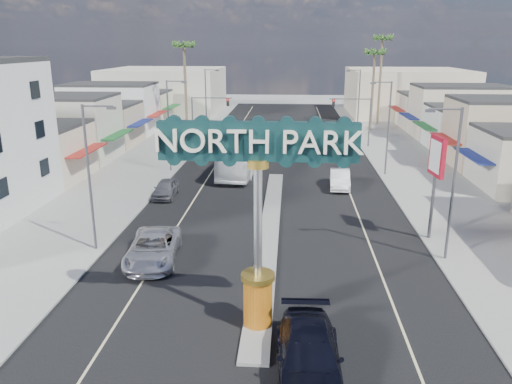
# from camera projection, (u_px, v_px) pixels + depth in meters

# --- Properties ---
(ground) EXTENTS (160.00, 160.00, 0.00)m
(ground) POSITION_uv_depth(u_px,v_px,m) (276.00, 173.00, 49.40)
(ground) COLOR gray
(ground) RESTS_ON ground
(road) EXTENTS (20.00, 120.00, 0.01)m
(road) POSITION_uv_depth(u_px,v_px,m) (276.00, 173.00, 49.40)
(road) COLOR black
(road) RESTS_ON ground
(median_island) EXTENTS (1.30, 30.00, 0.16)m
(median_island) POSITION_uv_depth(u_px,v_px,m) (269.00, 230.00, 34.08)
(median_island) COLOR gray
(median_island) RESTS_ON ground
(sidewalk_left) EXTENTS (8.00, 120.00, 0.12)m
(sidewalk_left) POSITION_uv_depth(u_px,v_px,m) (138.00, 170.00, 50.32)
(sidewalk_left) COLOR gray
(sidewalk_left) RESTS_ON ground
(sidewalk_right) EXTENTS (8.00, 120.00, 0.12)m
(sidewalk_right) POSITION_uv_depth(u_px,v_px,m) (420.00, 175.00, 48.46)
(sidewalk_right) COLOR gray
(sidewalk_right) RESTS_ON ground
(storefront_row_left) EXTENTS (12.00, 42.00, 6.00)m
(storefront_row_left) POSITION_uv_depth(u_px,v_px,m) (89.00, 121.00, 62.57)
(storefront_row_left) COLOR beige
(storefront_row_left) RESTS_ON ground
(storefront_row_right) EXTENTS (12.00, 42.00, 6.00)m
(storefront_row_right) POSITION_uv_depth(u_px,v_px,m) (481.00, 125.00, 59.39)
(storefront_row_right) COLOR #B7B29E
(storefront_row_right) RESTS_ON ground
(backdrop_far_left) EXTENTS (20.00, 20.00, 8.00)m
(backdrop_far_left) POSITION_uv_depth(u_px,v_px,m) (166.00, 91.00, 92.76)
(backdrop_far_left) COLOR #B7B29E
(backdrop_far_left) RESTS_ON ground
(backdrop_far_right) EXTENTS (20.00, 20.00, 8.00)m
(backdrop_far_right) POSITION_uv_depth(u_px,v_px,m) (406.00, 92.00, 89.84)
(backdrop_far_right) COLOR beige
(backdrop_far_right) RESTS_ON ground
(gateway_sign) EXTENTS (8.20, 1.50, 9.15)m
(gateway_sign) POSITION_uv_depth(u_px,v_px,m) (258.00, 202.00, 20.92)
(gateway_sign) COLOR #B64C0E
(gateway_sign) RESTS_ON median_island
(traffic_signal_left) EXTENTS (5.09, 0.45, 6.00)m
(traffic_signal_left) POSITION_uv_depth(u_px,v_px,m) (207.00, 111.00, 62.18)
(traffic_signal_left) COLOR #47474C
(traffic_signal_left) RESTS_ON ground
(traffic_signal_right) EXTENTS (5.09, 0.45, 6.00)m
(traffic_signal_right) POSITION_uv_depth(u_px,v_px,m) (355.00, 112.00, 60.96)
(traffic_signal_right) COLOR #47474C
(traffic_signal_right) RESTS_ON ground
(streetlight_l_near) EXTENTS (2.03, 0.22, 9.00)m
(streetlight_l_near) POSITION_uv_depth(u_px,v_px,m) (91.00, 171.00, 29.53)
(streetlight_l_near) COLOR #47474C
(streetlight_l_near) RESTS_ON ground
(streetlight_l_mid) EXTENTS (2.03, 0.22, 9.00)m
(streetlight_l_mid) POSITION_uv_depth(u_px,v_px,m) (170.00, 121.00, 48.65)
(streetlight_l_mid) COLOR #47474C
(streetlight_l_mid) RESTS_ON ground
(streetlight_l_far) EXTENTS (2.03, 0.22, 9.00)m
(streetlight_l_far) POSITION_uv_depth(u_px,v_px,m) (207.00, 98.00, 69.69)
(streetlight_l_far) COLOR #47474C
(streetlight_l_far) RESTS_ON ground
(streetlight_r_near) EXTENTS (2.03, 0.22, 9.00)m
(streetlight_r_near) POSITION_uv_depth(u_px,v_px,m) (451.00, 177.00, 28.14)
(streetlight_r_near) COLOR #47474C
(streetlight_r_near) RESTS_ON ground
(streetlight_r_mid) EXTENTS (2.03, 0.22, 9.00)m
(streetlight_r_mid) POSITION_uv_depth(u_px,v_px,m) (387.00, 123.00, 47.27)
(streetlight_r_mid) COLOR #47474C
(streetlight_r_mid) RESTS_ON ground
(streetlight_r_far) EXTENTS (2.03, 0.22, 9.00)m
(streetlight_r_far) POSITION_uv_depth(u_px,v_px,m) (358.00, 99.00, 68.31)
(streetlight_r_far) COLOR #47474C
(streetlight_r_far) RESTS_ON ground
(palm_left_far) EXTENTS (2.60, 2.60, 13.10)m
(palm_left_far) POSITION_uv_depth(u_px,v_px,m) (184.00, 50.00, 66.12)
(palm_left_far) COLOR brown
(palm_left_far) RESTS_ON ground
(palm_right_mid) EXTENTS (2.60, 2.60, 12.10)m
(palm_right_mid) POSITION_uv_depth(u_px,v_px,m) (375.00, 57.00, 70.39)
(palm_right_mid) COLOR brown
(palm_right_mid) RESTS_ON ground
(palm_right_far) EXTENTS (2.60, 2.60, 14.10)m
(palm_right_far) POSITION_uv_depth(u_px,v_px,m) (383.00, 43.00, 75.48)
(palm_right_far) COLOR brown
(palm_right_far) RESTS_ON ground
(suv_left) EXTENTS (3.36, 6.28, 1.68)m
(suv_left) POSITION_uv_depth(u_px,v_px,m) (153.00, 248.00, 29.19)
(suv_left) COLOR silver
(suv_left) RESTS_ON ground
(suv_right) EXTENTS (2.65, 6.17, 1.77)m
(suv_right) POSITION_uv_depth(u_px,v_px,m) (309.00, 356.00, 18.97)
(suv_right) COLOR black
(suv_right) RESTS_ON ground
(car_parked_left) EXTENTS (1.71, 4.26, 1.45)m
(car_parked_left) POSITION_uv_depth(u_px,v_px,m) (166.00, 188.00, 41.65)
(car_parked_left) COLOR slate
(car_parked_left) RESTS_ON ground
(car_parked_right) EXTENTS (1.97, 4.92, 1.59)m
(car_parked_right) POSITION_uv_depth(u_px,v_px,m) (340.00, 179.00, 44.24)
(car_parked_right) COLOR white
(car_parked_right) RESTS_ON ground
(city_bus) EXTENTS (3.91, 12.51, 3.43)m
(city_bus) POSITION_uv_depth(u_px,v_px,m) (242.00, 155.00, 49.55)
(city_bus) COLOR white
(city_bus) RESTS_ON ground
(bank_pylon_sign) EXTENTS (0.47, 2.11, 6.70)m
(bank_pylon_sign) POSITION_uv_depth(u_px,v_px,m) (436.00, 162.00, 31.26)
(bank_pylon_sign) COLOR #47474C
(bank_pylon_sign) RESTS_ON sidewalk_right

